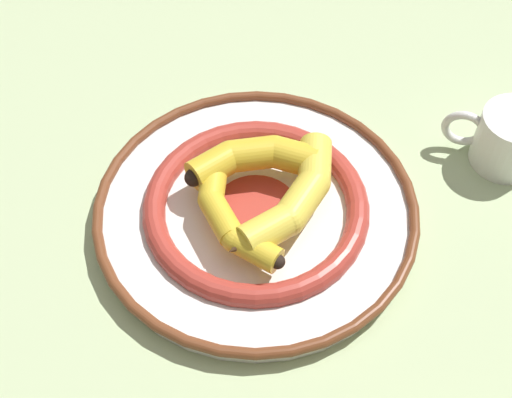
{
  "coord_description": "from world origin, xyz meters",
  "views": [
    {
      "loc": [
        -0.32,
        -0.32,
        0.7
      ],
      "look_at": [
        0.03,
        0.03,
        0.04
      ],
      "focal_mm": 50.0,
      "sensor_mm": 36.0,
      "label": 1
    }
  ],
  "objects_px": {
    "banana_a": "(294,200)",
    "banana_b": "(256,159)",
    "banana_c": "(228,213)",
    "decorative_bowl": "(256,210)",
    "coffee_mug": "(508,138)"
  },
  "relations": [
    {
      "from": "banana_a",
      "to": "banana_b",
      "type": "height_order",
      "value": "same"
    },
    {
      "from": "banana_a",
      "to": "coffee_mug",
      "type": "distance_m",
      "value": 0.29
    },
    {
      "from": "banana_b",
      "to": "banana_c",
      "type": "height_order",
      "value": "banana_b"
    },
    {
      "from": "banana_c",
      "to": "banana_b",
      "type": "bearing_deg",
      "value": 130.67
    },
    {
      "from": "banana_b",
      "to": "coffee_mug",
      "type": "xyz_separation_m",
      "value": [
        0.26,
        -0.18,
        -0.02
      ]
    },
    {
      "from": "decorative_bowl",
      "to": "banana_c",
      "type": "height_order",
      "value": "banana_c"
    },
    {
      "from": "banana_b",
      "to": "coffee_mug",
      "type": "bearing_deg",
      "value": -179.93
    },
    {
      "from": "banana_c",
      "to": "coffee_mug",
      "type": "distance_m",
      "value": 0.37
    },
    {
      "from": "banana_a",
      "to": "banana_b",
      "type": "xyz_separation_m",
      "value": [
        0.01,
        0.07,
        0.0
      ]
    },
    {
      "from": "banana_a",
      "to": "coffee_mug",
      "type": "height_order",
      "value": "same"
    },
    {
      "from": "decorative_bowl",
      "to": "banana_a",
      "type": "relative_size",
      "value": 1.96
    },
    {
      "from": "decorative_bowl",
      "to": "banana_c",
      "type": "bearing_deg",
      "value": 178.76
    },
    {
      "from": "decorative_bowl",
      "to": "coffee_mug",
      "type": "height_order",
      "value": "coffee_mug"
    },
    {
      "from": "banana_b",
      "to": "coffee_mug",
      "type": "distance_m",
      "value": 0.32
    },
    {
      "from": "banana_c",
      "to": "decorative_bowl",
      "type": "bearing_deg",
      "value": 106.93
    }
  ]
}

